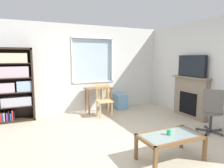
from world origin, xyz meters
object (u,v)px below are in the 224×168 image
desk_under_window (98,92)px  tv (192,66)px  fireplace (190,97)px  bookshelf (15,83)px  wooden_chair (104,100)px  office_chair (212,109)px  sippy_cup (169,132)px  coffee_table (171,138)px  plastic_drawer_unit (120,101)px

desk_under_window → tv: bearing=-36.6°
fireplace → bookshelf: bearing=159.1°
wooden_chair → office_chair: size_ratio=0.90×
bookshelf → sippy_cup: bearing=-55.3°
sippy_cup → coffee_table: bearing=-22.4°
tv → bookshelf: bearing=159.0°
bookshelf → fireplace: bearing=-20.9°
wooden_chair → plastic_drawer_unit: size_ratio=1.84×
plastic_drawer_unit → office_chair: 2.87m
sippy_cup → tv: bearing=37.2°
bookshelf → desk_under_window: 2.32m
bookshelf → office_chair: bearing=-35.5°
office_chair → coffee_table: 1.69m
wooden_chair → sippy_cup: wooden_chair is taller
tv → sippy_cup: 2.83m
coffee_table → sippy_cup: 0.11m
fireplace → tv: 0.86m
desk_under_window → sippy_cup: (0.00, -3.19, -0.13)m
wooden_chair → fireplace: bearing=-26.1°
fireplace → sippy_cup: (-2.14, -1.61, -0.10)m
plastic_drawer_unit → fireplace: size_ratio=0.41×
desk_under_window → sippy_cup: 3.19m
plastic_drawer_unit → coffee_table: bearing=-103.1°
sippy_cup → office_chair: bearing=17.5°
bookshelf → wooden_chair: bearing=-15.4°
desk_under_window → coffee_table: 3.21m
tv → coffee_table: (-2.10, -1.62, -1.07)m
wooden_chair → coffee_table: bearing=-88.7°
wooden_chair → office_chair: (1.66, -2.17, 0.09)m
plastic_drawer_unit → desk_under_window: bearing=-176.4°
wooden_chair → desk_under_window: bearing=86.9°
tv → office_chair: tv is taller
wooden_chair → fireplace: 2.42m
bookshelf → tv: (4.41, -1.69, 0.42)m
coffee_table → tv: bearing=37.8°
bookshelf → coffee_table: 4.09m
bookshelf → plastic_drawer_unit: bookshelf is taller
wooden_chair → plastic_drawer_unit: (0.82, 0.56, -0.22)m
desk_under_window → office_chair: size_ratio=0.80×
plastic_drawer_unit → coffee_table: plastic_drawer_unit is taller
fireplace → sippy_cup: bearing=-143.1°
desk_under_window → coffee_table: (0.03, -3.20, -0.24)m
office_chair → sippy_cup: office_chair is taller
bookshelf → wooden_chair: size_ratio=2.13×
desk_under_window → plastic_drawer_unit: bearing=3.6°
bookshelf → plastic_drawer_unit: bearing=-1.1°
tv → coffee_table: tv is taller
sippy_cup → plastic_drawer_unit: bearing=76.4°
desk_under_window → coffee_table: size_ratio=0.78×
wooden_chair → fireplace: fireplace is taller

